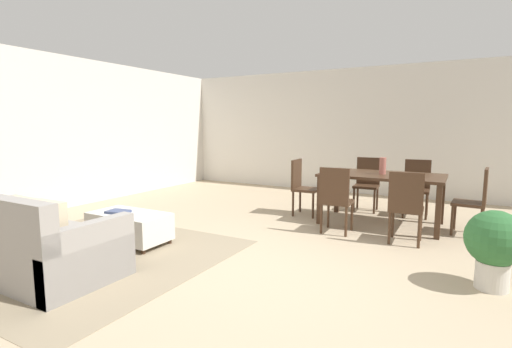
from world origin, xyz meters
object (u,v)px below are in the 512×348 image
at_px(dining_chair_head_west, 302,184).
at_px(couch, 22,243).
at_px(dining_chair_near_right, 406,204).
at_px(dining_chair_head_east, 476,198).
at_px(vase_centerpiece, 383,166).
at_px(dining_chair_far_right, 417,184).
at_px(dining_table, 382,180).
at_px(ottoman_table, 130,226).
at_px(dining_chair_near_left, 336,196).
at_px(dining_chair_far_left, 367,181).
at_px(potted_plant, 495,243).
at_px(book_on_ottoman, 118,212).

bearing_deg(dining_chair_head_west, couch, -112.74).
height_order(dining_chair_near_right, dining_chair_head_east, same).
bearing_deg(vase_centerpiece, dining_chair_far_right, 64.88).
height_order(dining_chair_far_right, dining_chair_head_west, same).
distance_m(dining_table, dining_chair_far_right, 0.94).
relative_size(ottoman_table, vase_centerpiece, 4.06).
height_order(dining_chair_near_left, vase_centerpiece, vase_centerpiece).
relative_size(dining_chair_near_right, dining_chair_head_east, 1.00).
bearing_deg(dining_chair_head_east, ottoman_table, -146.64).
bearing_deg(dining_chair_near_left, dining_chair_near_right, -2.45).
relative_size(dining_chair_far_left, dining_chair_head_west, 1.00).
relative_size(ottoman_table, dining_chair_near_right, 1.10).
bearing_deg(dining_chair_far_left, potted_plant, -57.30).
xyz_separation_m(dining_chair_head_east, potted_plant, (0.11, -1.86, -0.09)).
bearing_deg(potted_plant, dining_chair_near_right, 131.70).
bearing_deg(dining_chair_head_west, dining_chair_head_east, 0.58).
distance_m(dining_chair_far_left, dining_chair_head_east, 1.85).
height_order(vase_centerpiece, potted_plant, vase_centerpiece).
height_order(dining_chair_near_right, dining_chair_far_left, same).
distance_m(ottoman_table, dining_chair_far_right, 4.49).
height_order(dining_chair_near_left, dining_chair_far_left, same).
distance_m(ottoman_table, dining_chair_far_left, 4.02).
bearing_deg(dining_chair_head_west, dining_chair_near_right, -26.04).
bearing_deg(dining_chair_head_west, dining_chair_far_right, 27.24).
distance_m(couch, potted_plant, 4.54).
bearing_deg(couch, dining_chair_far_left, 62.21).
bearing_deg(ottoman_table, dining_table, 44.26).
distance_m(dining_chair_near_left, vase_centerpiece, 1.01).
distance_m(couch, vase_centerpiece, 4.67).
bearing_deg(dining_chair_head_west, potted_plant, -35.10).
relative_size(dining_chair_far_left, dining_chair_far_right, 1.00).
height_order(couch, dining_chair_head_west, dining_chair_head_west).
bearing_deg(couch, potted_plant, 23.82).
bearing_deg(vase_centerpiece, ottoman_table, -135.96).
relative_size(dining_chair_far_right, potted_plant, 1.26).
bearing_deg(dining_chair_far_right, dining_table, -115.88).
distance_m(dining_chair_head_west, vase_centerpiece, 1.33).
distance_m(couch, book_on_ottoman, 1.13).
xyz_separation_m(dining_table, potted_plant, (1.35, -1.86, -0.25)).
relative_size(dining_chair_near_right, book_on_ottoman, 3.54).
xyz_separation_m(dining_chair_near_left, book_on_ottoman, (-2.25, -1.75, -0.11)).
bearing_deg(dining_chair_near_left, dining_table, 62.23).
bearing_deg(dining_chair_near_left, dining_chair_far_left, 88.75).
distance_m(ottoman_table, dining_chair_near_left, 2.73).
distance_m(dining_chair_far_right, dining_chair_head_east, 1.18).
height_order(dining_table, dining_chair_far_right, dining_chair_far_right).
bearing_deg(dining_chair_head_west, vase_centerpiece, 0.78).
height_order(dining_chair_far_right, potted_plant, dining_chair_far_right).
height_order(dining_table, book_on_ottoman, dining_table).
relative_size(dining_chair_near_right, vase_centerpiece, 3.70).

